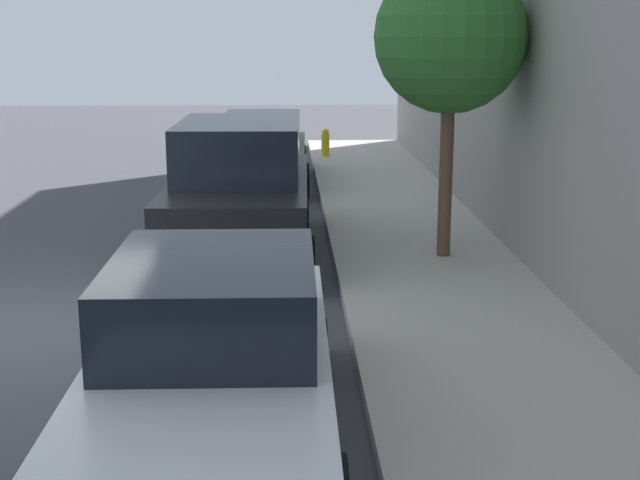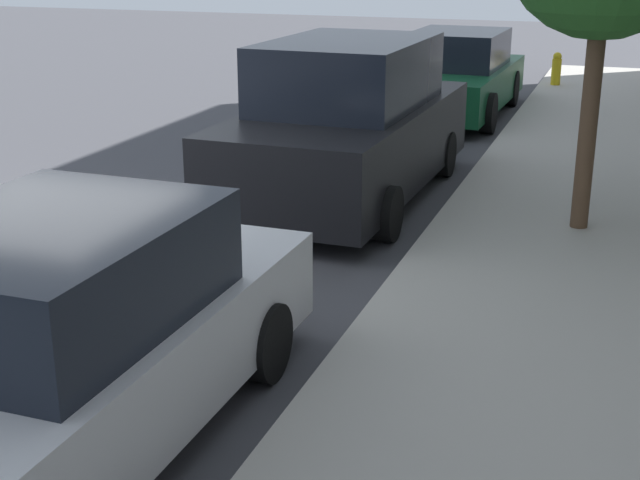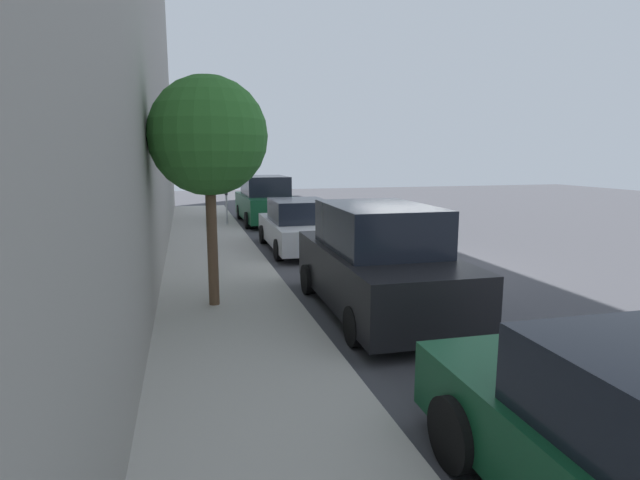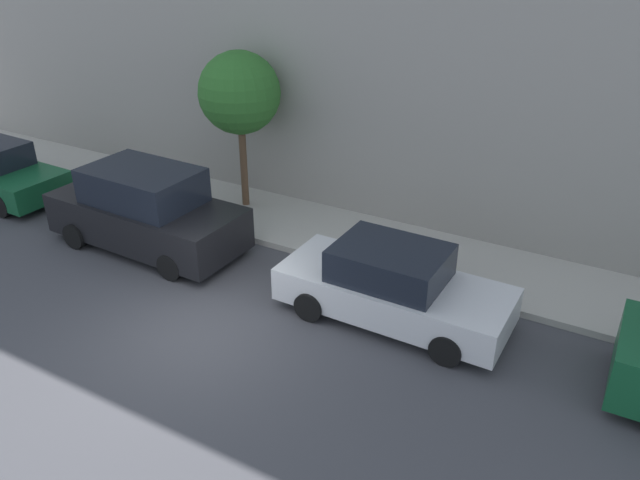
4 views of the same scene
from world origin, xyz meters
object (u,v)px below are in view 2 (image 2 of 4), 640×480
object	(u,v)px
parked_sedan_fourth	(456,76)
fire_hydrant	(556,69)
parked_sedan_second	(51,349)
parked_suv_third	(348,125)

from	to	relation	value
parked_sedan_fourth	fire_hydrant	world-z (taller)	parked_sedan_fourth
parked_sedan_fourth	parked_sedan_second	bearing A→B (deg)	-90.48
fire_hydrant	parked_suv_third	bearing A→B (deg)	-100.19
parked_suv_third	fire_hydrant	xyz separation A→B (m)	(1.69, 9.39, -0.44)
parked_sedan_fourth	fire_hydrant	bearing A→B (deg)	66.11
parked_suv_third	fire_hydrant	bearing A→B (deg)	79.81
parked_sedan_fourth	parked_suv_third	bearing A→B (deg)	-91.73
parked_sedan_second	fire_hydrant	distance (m)	15.74
parked_suv_third	parked_sedan_fourth	size ratio (longest dim) A/B	1.07
parked_suv_third	parked_sedan_fourth	xyz separation A→B (m)	(0.18, 5.98, -0.21)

